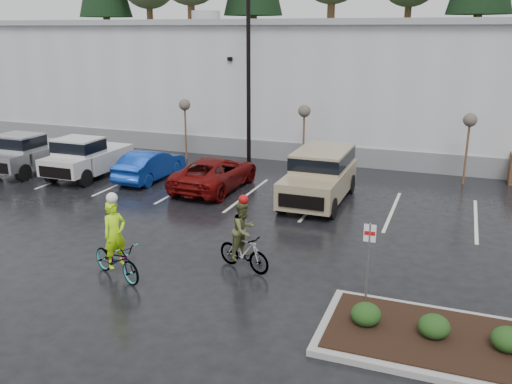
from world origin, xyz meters
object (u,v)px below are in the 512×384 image
at_px(suv_tan, 319,177).
at_px(sapling_mid, 304,115).
at_px(lamppost, 248,52).
at_px(cyclist_olive, 244,243).
at_px(car_blue, 150,165).
at_px(sapling_west, 185,108).
at_px(sapling_east, 470,124).
at_px(pickup_silver, 34,151).
at_px(car_red, 215,173).
at_px(cyclist_hivis, 116,252).
at_px(fire_lane_sign, 369,254).
at_px(pickup_white, 92,155).

bearing_deg(suv_tan, sapling_mid, 112.56).
bearing_deg(suv_tan, lamppost, 139.35).
height_order(lamppost, cyclist_olive, lamppost).
distance_m(car_blue, suv_tan, 8.16).
relative_size(sapling_west, sapling_mid, 1.00).
bearing_deg(sapling_east, car_blue, -162.42).
bearing_deg(cyclist_olive, suv_tan, 14.77).
distance_m(sapling_west, cyclist_olive, 14.53).
xyz_separation_m(pickup_silver, car_blue, (6.21, 0.52, -0.29)).
height_order(sapling_mid, cyclist_olive, sapling_mid).
height_order(car_blue, car_red, car_red).
height_order(sapling_east, car_red, sapling_east).
relative_size(pickup_silver, car_red, 1.03).
bearing_deg(car_red, suv_tan, 178.12).
distance_m(pickup_silver, car_red, 9.67).
bearing_deg(cyclist_olive, lamppost, 38.82).
xyz_separation_m(car_red, suv_tan, (4.69, -0.28, 0.33)).
bearing_deg(lamppost, car_blue, -137.41).
height_order(pickup_silver, cyclist_hivis, cyclist_hivis).
distance_m(sapling_west, pickup_silver, 7.75).
height_order(sapling_west, fire_lane_sign, sapling_west).
bearing_deg(sapling_mid, lamppost, -158.20).
relative_size(fire_lane_sign, pickup_silver, 0.42).
xyz_separation_m(fire_lane_sign, pickup_white, (-14.38, 8.20, -0.43)).
xyz_separation_m(sapling_west, car_red, (3.85, -4.61, -2.03)).
bearing_deg(car_blue, pickup_silver, 5.76).
relative_size(sapling_east, cyclist_olive, 1.41).
height_order(pickup_silver, pickup_white, same).
height_order(sapling_mid, car_blue, sapling_mid).
bearing_deg(pickup_silver, cyclist_olive, -26.94).
distance_m(lamppost, sapling_east, 10.48).
bearing_deg(car_red, cyclist_hivis, 98.74).
distance_m(sapling_east, suv_tan, 7.53).
bearing_deg(sapling_mid, car_red, -119.91).
relative_size(sapling_east, suv_tan, 0.63).
distance_m(pickup_white, car_blue, 3.01).
xyz_separation_m(fire_lane_sign, cyclist_hivis, (-6.80, -0.85, -0.64)).
bearing_deg(car_red, pickup_silver, 2.73).
bearing_deg(pickup_silver, car_blue, 4.74).
bearing_deg(sapling_west, sapling_mid, 0.00).
xyz_separation_m(lamppost, cyclist_olive, (4.12, -10.90, -4.86)).
bearing_deg(suv_tan, sapling_east, 41.80).
distance_m(lamppost, car_red, 6.16).
height_order(lamppost, pickup_white, lamppost).
xyz_separation_m(sapling_east, cyclist_olive, (-5.88, -11.90, -1.90)).
xyz_separation_m(sapling_west, suv_tan, (8.53, -4.89, -1.70)).
bearing_deg(cyclist_hivis, suv_tan, 0.22).
xyz_separation_m(sapling_east, cyclist_hivis, (-9.00, -13.65, -1.96)).
relative_size(pickup_white, cyclist_hivis, 2.08).
xyz_separation_m(sapling_east, fire_lane_sign, (-2.20, -12.80, -1.32)).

